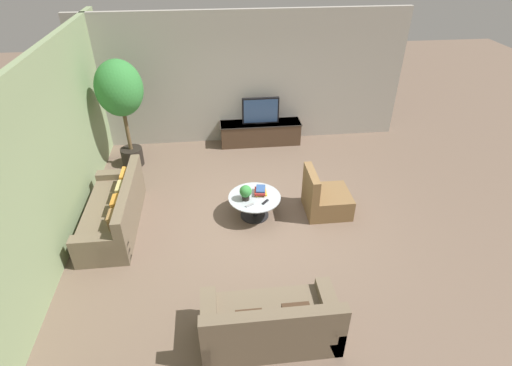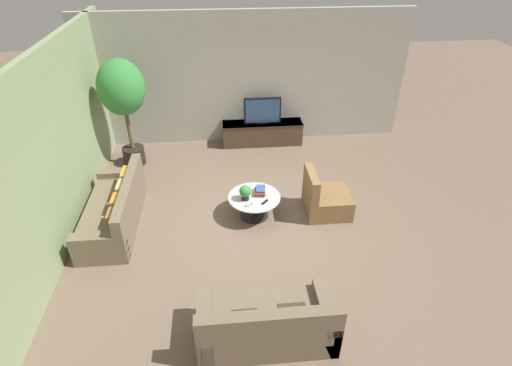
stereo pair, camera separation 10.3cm
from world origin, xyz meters
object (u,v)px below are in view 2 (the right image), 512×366
(couch_by_wall, at_px, (115,211))
(potted_palm_tall, at_px, (122,93))
(television, at_px, (262,111))
(armchair_wicker, at_px, (325,199))
(coffee_table, at_px, (254,202))
(couch_near_entry, at_px, (267,324))
(media_console, at_px, (262,133))
(potted_plant_tabletop, at_px, (245,192))

(couch_by_wall, height_order, potted_palm_tall, potted_palm_tall)
(television, xyz_separation_m, armchair_wicker, (0.85, -2.83, -0.57))
(coffee_table, bearing_deg, television, 81.03)
(coffee_table, height_order, couch_near_entry, couch_near_entry)
(couch_by_wall, xyz_separation_m, potted_palm_tall, (-0.02, 2.14, 1.34))
(media_console, relative_size, couch_near_entry, 1.11)
(media_console, bearing_deg, television, -90.00)
(media_console, xyz_separation_m, couch_near_entry, (-0.52, -5.41, 0.00))
(television, bearing_deg, couch_by_wall, -135.61)
(media_console, relative_size, potted_plant_tabletop, 6.76)
(potted_palm_tall, bearing_deg, couch_near_entry, -63.06)
(couch_near_entry, relative_size, potted_palm_tall, 0.74)
(couch_by_wall, height_order, couch_near_entry, same)
(media_console, height_order, couch_near_entry, couch_near_entry)
(television, distance_m, armchair_wicker, 3.00)
(armchair_wicker, bearing_deg, potted_palm_tall, 60.48)
(television, relative_size, couch_near_entry, 0.50)
(television, relative_size, potted_palm_tall, 0.37)
(television, height_order, couch_near_entry, television)
(media_console, relative_size, coffee_table, 2.05)
(couch_near_entry, bearing_deg, television, -95.53)
(coffee_table, distance_m, potted_palm_tall, 3.53)
(couch_near_entry, distance_m, potted_palm_tall, 5.46)
(media_console, distance_m, armchair_wicker, 2.95)
(television, relative_size, armchair_wicker, 1.00)
(potted_plant_tabletop, bearing_deg, armchair_wicker, 2.68)
(television, relative_size, potted_plant_tabletop, 3.02)
(television, bearing_deg, media_console, 90.00)
(television, bearing_deg, couch_near_entry, -95.53)
(coffee_table, relative_size, potted_plant_tabletop, 3.30)
(armchair_wicker, distance_m, potted_palm_tall, 4.54)
(television, distance_m, potted_plant_tabletop, 2.97)
(coffee_table, xyz_separation_m, armchair_wicker, (1.29, 0.00, -0.02))
(couch_near_entry, bearing_deg, coffee_table, -91.71)
(armchair_wicker, bearing_deg, media_console, 16.65)
(armchair_wicker, relative_size, potted_palm_tall, 0.37)
(armchair_wicker, bearing_deg, coffee_table, 90.04)
(television, xyz_separation_m, couch_near_entry, (-0.52, -5.41, -0.56))
(media_console, height_order, coffee_table, media_console)
(couch_near_entry, distance_m, armchair_wicker, 2.92)
(couch_near_entry, xyz_separation_m, potted_plant_tabletop, (-0.09, 2.52, 0.30))
(television, bearing_deg, armchair_wicker, -73.34)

